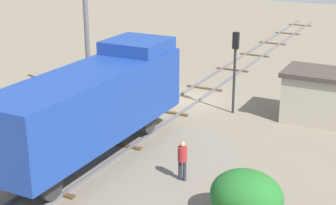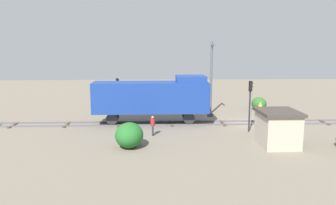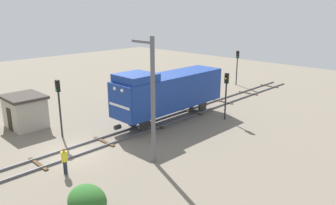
{
  "view_description": "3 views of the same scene",
  "coord_description": "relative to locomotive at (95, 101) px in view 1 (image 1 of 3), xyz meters",
  "views": [
    {
      "loc": [
        -12.34,
        26.54,
        9.77
      ],
      "look_at": [
        -1.37,
        5.23,
        1.63
      ],
      "focal_mm": 55.0,
      "sensor_mm": 36.0,
      "label": 1
    },
    {
      "loc": [
        -31.37,
        9.24,
        7.39
      ],
      "look_at": [
        1.33,
        7.93,
        1.93
      ],
      "focal_mm": 35.0,
      "sensor_mm": 36.0,
      "label": 2
    },
    {
      "loc": [
        19.33,
        -10.36,
        9.67
      ],
      "look_at": [
        1.36,
        8.01,
        2.25
      ],
      "focal_mm": 35.0,
      "sensor_mm": 36.0,
      "label": 3
    }
  ],
  "objects": [
    {
      "name": "railway_track",
      "position": [
        0.0,
        -9.45,
        -2.7
      ],
      "size": [
        2.4,
        61.14,
        0.16
      ],
      "color": "#595960",
      "rests_on": "ground"
    },
    {
      "name": "bush_near",
      "position": [
        -7.51,
        1.75,
        -1.83
      ],
      "size": [
        2.6,
        2.13,
        1.89
      ],
      "primitive_type": "ellipsoid",
      "color": "#226426",
      "rests_on": "ground"
    },
    {
      "name": "relay_hut",
      "position": [
        -7.5,
        -9.52,
        -1.38
      ],
      "size": [
        3.5,
        2.9,
        2.74
      ],
      "color": "#B2A893",
      "rests_on": "ground"
    },
    {
      "name": "worker_near_track",
      "position": [
        2.4,
        -11.37,
        -1.78
      ],
      "size": [
        0.38,
        0.38,
        1.7
      ],
      "rotation": [
        0.0,
        0.0,
        0.01
      ],
      "color": "#262B38",
      "rests_on": "ground"
    },
    {
      "name": "ground_plane",
      "position": [
        0.0,
        -9.45,
        -2.77
      ],
      "size": [
        91.71,
        91.71,
        0.0
      ],
      "primitive_type": "plane",
      "color": "#756B5B"
    },
    {
      "name": "worker_by_signal",
      "position": [
        -4.2,
        0.01,
        -1.78
      ],
      "size": [
        0.38,
        0.38,
        1.7
      ],
      "rotation": [
        0.0,
        0.0,
        3.89
      ],
      "color": "#262B38",
      "rests_on": "ground"
    },
    {
      "name": "catenary_mast",
      "position": [
        4.94,
        -6.5,
        1.53
      ],
      "size": [
        1.94,
        0.28,
        8.11
      ],
      "color": "#595960",
      "rests_on": "ground"
    },
    {
      "name": "bush_mid",
      "position": [
        6.94,
        -12.7,
        -2.0
      ],
      "size": [
        2.13,
        1.74,
        1.55
      ],
      "primitive_type": "ellipsoid",
      "color": "#2B6126",
      "rests_on": "ground"
    },
    {
      "name": "locomotive",
      "position": [
        0.0,
        0.0,
        0.0
      ],
      "size": [
        2.9,
        11.6,
        4.6
      ],
      "color": "navy",
      "rests_on": "railway_track"
    },
    {
      "name": "traffic_signal_near",
      "position": [
        -3.2,
        -8.58,
        0.37
      ],
      "size": [
        0.32,
        0.34,
        4.55
      ],
      "color": "#262628",
      "rests_on": "ground"
    }
  ]
}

